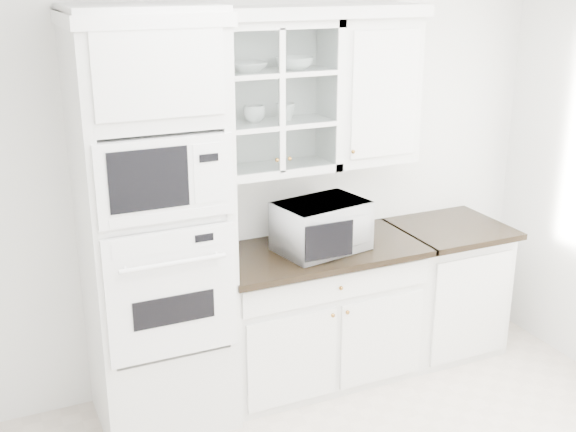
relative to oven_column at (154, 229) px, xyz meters
name	(u,v)px	position (x,y,z in m)	size (l,w,h in m)	color
room_shell	(365,153)	(0.75, -0.99, 0.58)	(4.00, 3.50, 2.70)	white
oven_column	(154,229)	(0.00, 0.00, 0.00)	(0.76, 0.68, 2.40)	silver
base_cabinet_run	(316,313)	(1.03, 0.03, -0.74)	(1.32, 0.67, 0.92)	silver
extra_base_cabinet	(444,286)	(2.03, 0.03, -0.74)	(0.72, 0.67, 0.92)	silver
upper_cabinet_glass	(271,98)	(0.78, 0.17, 0.65)	(0.80, 0.33, 0.90)	silver
upper_cabinet_solid	(370,90)	(1.46, 0.17, 0.65)	(0.55, 0.33, 0.90)	silver
crown_molding	(254,13)	(0.68, 0.14, 1.14)	(2.14, 0.38, 0.07)	white
countertop_microwave	(320,225)	(1.03, -0.01, -0.13)	(0.53, 0.44, 0.31)	white
bowl_a	(247,67)	(0.64, 0.17, 0.84)	(0.22, 0.22, 0.05)	white
bowl_b	(294,63)	(0.93, 0.15, 0.85)	(0.22, 0.22, 0.07)	white
cup_a	(254,114)	(0.68, 0.18, 0.56)	(0.13, 0.13, 0.10)	white
cup_b	(286,112)	(0.87, 0.16, 0.56)	(0.11, 0.11, 0.10)	white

